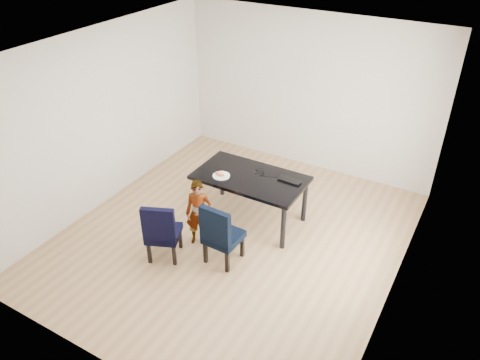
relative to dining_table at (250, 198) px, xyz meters
The scene contains 14 objects.
floor 0.63m from the dining_table, 90.00° to the right, with size 4.50×5.00×0.01m, color tan.
ceiling 2.38m from the dining_table, 90.00° to the right, with size 4.50×5.00×0.01m, color white.
wall_back 2.23m from the dining_table, 90.00° to the left, with size 4.50×0.01×2.70m, color silver.
wall_front 3.16m from the dining_table, 90.00° to the right, with size 4.50×0.01×2.70m, color white.
wall_left 2.51m from the dining_table, 167.50° to the right, with size 0.01×5.00×2.70m, color beige.
wall_right 2.51m from the dining_table, 12.50° to the right, with size 0.01×5.00×2.70m, color silver.
dining_table is the anchor object (origin of this frame).
chair_left 1.44m from the dining_table, 114.49° to the right, with size 0.43×0.45×0.89m, color black.
chair_right 0.99m from the dining_table, 81.69° to the right, with size 0.44×0.46×0.92m, color black.
child 0.92m from the dining_table, 112.20° to the right, with size 0.36×0.24×1.00m, color #F73A14.
plate 0.57m from the dining_table, 151.16° to the right, with size 0.25×0.25×0.01m, color white.
sandwich 0.61m from the dining_table, 150.29° to the right, with size 0.15×0.07×0.06m, color #CC7B48.
laptop 0.70m from the dining_table, 21.73° to the left, with size 0.34×0.22×0.03m, color black.
cable_tangle 0.40m from the dining_table, 53.34° to the left, with size 0.13×0.13×0.01m, color black.
Camera 1 is at (2.74, -4.57, 4.25)m, focal length 35.00 mm.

